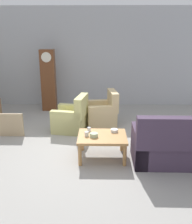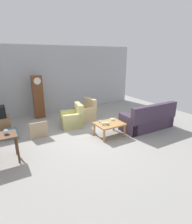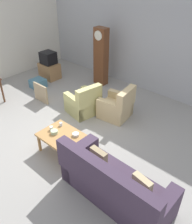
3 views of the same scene
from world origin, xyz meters
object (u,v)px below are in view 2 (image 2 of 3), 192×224
(grandfather_clock, at_px, (38,97))
(bowl_white_stacked, at_px, (112,119))
(armchair_olive_far, at_px, (85,113))
(tv_stand_cabinet, at_px, (0,125))
(storage_box_blue, at_px, (11,134))
(framed_picture_leaning, at_px, (39,130))
(couch_floral, at_px, (148,120))
(coffee_table_wood, at_px, (109,125))
(cup_white_porcelain, at_px, (102,124))
(glass_dome_cloche, at_px, (6,132))
(cup_blue_rimmed, at_px, (100,121))
(bowl_shallow_green, at_px, (107,123))
(armchair_olive_near, at_px, (73,119))

(grandfather_clock, xyz_separation_m, bowl_white_stacked, (1.91, -3.04, -0.45))
(armchair_olive_far, height_order, tv_stand_cabinet, armchair_olive_far)
(storage_box_blue, bearing_deg, framed_picture_leaning, -30.81)
(couch_floral, xyz_separation_m, grandfather_clock, (-3.31, 3.46, 0.61))
(grandfather_clock, xyz_separation_m, storage_box_blue, (-1.38, -1.66, -0.82))
(couch_floral, bearing_deg, storage_box_blue, 159.01)
(tv_stand_cabinet, distance_m, bowl_white_stacked, 4.16)
(coffee_table_wood, xyz_separation_m, cup_white_porcelain, (-0.31, -0.03, 0.12))
(tv_stand_cabinet, distance_m, cup_white_porcelain, 3.83)
(armchair_olive_far, relative_size, framed_picture_leaning, 1.53)
(couch_floral, height_order, storage_box_blue, couch_floral)
(tv_stand_cabinet, bearing_deg, glass_dome_cloche, -87.40)
(cup_blue_rimmed, distance_m, bowl_white_stacked, 0.52)
(armchair_olive_far, bearing_deg, bowl_shallow_green, -95.63)
(bowl_white_stacked, bearing_deg, tv_stand_cabinet, 149.13)
(storage_box_blue, height_order, bowl_shallow_green, bowl_shallow_green)
(armchair_olive_far, relative_size, storage_box_blue, 2.02)
(couch_floral, relative_size, storage_box_blue, 4.64)
(armchair_olive_far, relative_size, grandfather_clock, 0.48)
(couch_floral, distance_m, bowl_shallow_green, 1.82)
(grandfather_clock, xyz_separation_m, cup_white_porcelain, (1.35, -3.27, -0.43))
(couch_floral, distance_m, armchair_olive_near, 2.95)
(couch_floral, bearing_deg, framed_picture_leaning, 161.39)
(armchair_olive_far, bearing_deg, coffee_table_wood, -91.01)
(grandfather_clock, distance_m, framed_picture_leaning, 2.33)
(armchair_olive_near, height_order, bowl_shallow_green, armchair_olive_near)
(framed_picture_leaning, distance_m, cup_white_porcelain, 2.20)
(couch_floral, distance_m, storage_box_blue, 5.02)
(cup_white_porcelain, bearing_deg, couch_floral, -5.60)
(couch_floral, xyz_separation_m, bowl_white_stacked, (-1.40, 0.41, 0.16))
(tv_stand_cabinet, xyz_separation_m, cup_blue_rimmed, (3.05, -2.10, 0.24))
(bowl_shallow_green, bearing_deg, storage_box_blue, 150.27)
(couch_floral, distance_m, cup_white_porcelain, 1.97)
(cup_white_porcelain, bearing_deg, armchair_olive_far, 80.16)
(glass_dome_cloche, xyz_separation_m, cup_blue_rimmed, (2.94, 0.16, -0.32))
(couch_floral, xyz_separation_m, storage_box_blue, (-4.69, 1.80, -0.21))
(grandfather_clock, bearing_deg, bowl_white_stacked, -57.92)
(coffee_table_wood, bearing_deg, bowl_shallow_green, -158.00)
(couch_floral, bearing_deg, tv_stand_cabinet, 152.86)
(couch_floral, bearing_deg, coffee_table_wood, 172.35)
(bowl_white_stacked, distance_m, bowl_shallow_green, 0.49)
(framed_picture_leaning, height_order, storage_box_blue, framed_picture_leaning)
(coffee_table_wood, xyz_separation_m, bowl_shallow_green, (-0.16, -0.07, 0.11))
(couch_floral, bearing_deg, bowl_shallow_green, 175.11)
(glass_dome_cloche, bearing_deg, storage_box_blue, 83.42)
(tv_stand_cabinet, bearing_deg, cup_white_porcelain, -38.02)
(grandfather_clock, bearing_deg, cup_white_porcelain, -67.50)
(cup_white_porcelain, distance_m, bowl_white_stacked, 0.60)
(armchair_olive_near, xyz_separation_m, bowl_white_stacked, (1.02, -1.28, 0.20))
(framed_picture_leaning, height_order, bowl_shallow_green, framed_picture_leaning)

